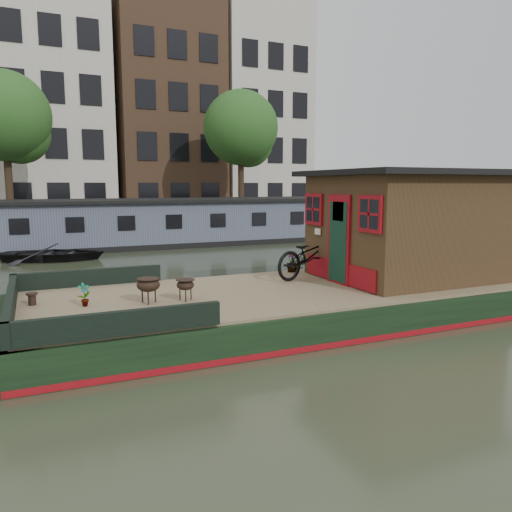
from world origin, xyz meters
name	(u,v)px	position (x,y,z in m)	size (l,w,h in m)	color
ground	(321,315)	(0.00, 0.00, 0.00)	(120.00, 120.00, 0.00)	#28301E
houseboat_hull	(264,309)	(-1.33, 0.00, 0.27)	(14.01, 4.02, 0.60)	black
houseboat_deck	(321,286)	(0.00, 0.00, 0.62)	(11.80, 3.80, 0.05)	#887354
bow_bulwark	(66,299)	(-5.07, 0.00, 0.82)	(3.00, 4.00, 0.35)	black
cabin	(405,224)	(2.19, 0.00, 1.88)	(4.00, 3.50, 2.42)	black
bicycle	(310,255)	(0.20, 0.84, 1.17)	(0.69, 1.98, 1.04)	black
potted_plant_a	(84,295)	(-4.76, 0.07, 0.86)	(0.22, 0.15, 0.42)	brown
potted_plant_d	(292,262)	(0.20, 1.68, 0.90)	(0.28, 0.28, 0.50)	maroon
potted_plant_e	(99,322)	(-4.72, -1.62, 0.80)	(0.16, 0.11, 0.30)	maroon
brazier_front	(148,291)	(-3.69, -0.14, 0.88)	(0.42, 0.42, 0.45)	black
brazier_rear	(185,290)	(-3.03, -0.22, 0.85)	(0.37, 0.37, 0.40)	black
bollard_port	(32,299)	(-5.60, 0.54, 0.76)	(0.19, 0.19, 0.22)	black
bollard_stbd	(140,323)	(-4.15, -1.70, 0.74)	(0.16, 0.16, 0.18)	black
dinghy	(54,250)	(-4.87, 10.72, 0.37)	(2.56, 3.59, 0.74)	black
far_houseboat	(163,224)	(0.00, 14.00, 0.97)	(20.40, 4.40, 2.11)	#4D5467
quay	(137,225)	(0.00, 20.50, 0.45)	(60.00, 6.00, 0.90)	#47443F
townhouse_row	(116,110)	(0.15, 27.50, 7.90)	(27.25, 8.00, 16.50)	brown
tree_left	(8,120)	(-6.36, 19.07, 5.89)	(4.40, 4.40, 7.40)	#332316
tree_right	(243,132)	(6.14, 19.07, 5.89)	(4.40, 4.40, 7.40)	#332316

